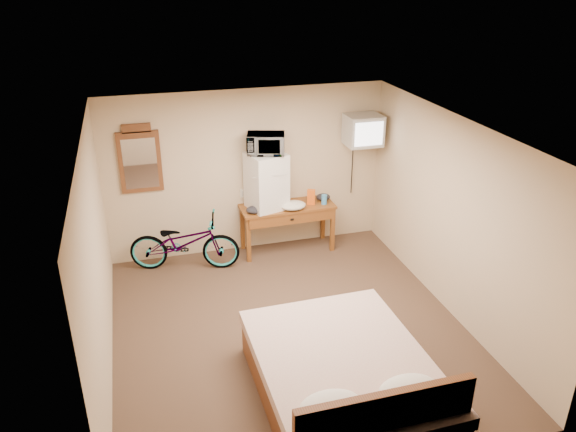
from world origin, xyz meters
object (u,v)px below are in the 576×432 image
object	(u,v)px
desk	(288,213)
bicycle	(184,242)
microwave	(266,144)
mini_fridge	(266,181)
blue_cup	(324,199)
wall_mirror	(140,160)
crt_television	(363,130)
bed	(345,380)

from	to	relation	value
desk	bicycle	bearing A→B (deg)	-175.81
microwave	desk	bearing A→B (deg)	6.60
mini_fridge	microwave	xyz separation A→B (m)	(0.00, 0.00, 0.57)
microwave	blue_cup	distance (m)	1.27
blue_cup	wall_mirror	size ratio (longest dim) A/B	0.15
crt_television	mini_fridge	bearing A→B (deg)	178.80
desk	mini_fridge	distance (m)	0.63
mini_fridge	bicycle	distance (m)	1.50
microwave	blue_cup	size ratio (longest dim) A/B	3.61
microwave	crt_television	distance (m)	1.49
bicycle	desk	bearing A→B (deg)	-71.83
wall_mirror	bed	bearing A→B (deg)	-64.66
mini_fridge	crt_television	bearing A→B (deg)	-1.20
desk	bed	size ratio (longest dim) A/B	0.64
blue_cup	bed	distance (m)	3.47
microwave	mini_fridge	bearing A→B (deg)	-107.51
crt_television	wall_mirror	world-z (taller)	wall_mirror
wall_mirror	bicycle	size ratio (longest dim) A/B	0.63
blue_cup	crt_television	distance (m)	1.19
wall_mirror	bed	size ratio (longest dim) A/B	0.45
desk	bicycle	distance (m)	1.62
microwave	wall_mirror	xyz separation A→B (m)	(-1.77, 0.22, -0.15)
bed	crt_television	bearing A→B (deg)	65.70
blue_cup	bicycle	distance (m)	2.19
bicycle	bed	distance (m)	3.48
desk	bed	distance (m)	3.40
mini_fridge	bed	bearing A→B (deg)	-90.72
microwave	wall_mirror	bearing A→B (deg)	-170.89
blue_cup	wall_mirror	distance (m)	2.77
bicycle	bed	xyz separation A→B (m)	(1.24, -3.25, -0.13)
bed	blue_cup	bearing A→B (deg)	74.51
microwave	wall_mirror	distance (m)	1.79
mini_fridge	blue_cup	size ratio (longest dim) A/B	5.74
blue_cup	crt_television	xyz separation A→B (m)	(0.61, 0.08, 1.02)
wall_mirror	bed	distance (m)	4.23
mini_fridge	wall_mirror	distance (m)	1.83
desk	bed	xyz separation A→B (m)	(-0.36, -3.37, -0.34)
blue_cup	crt_television	bearing A→B (deg)	7.73
crt_television	bicycle	xyz separation A→B (m)	(-2.77, -0.14, -1.42)
desk	blue_cup	xyz separation A→B (m)	(0.56, -0.06, 0.19)
mini_fridge	bed	size ratio (longest dim) A/B	0.38
blue_cup	mini_fridge	bearing A→B (deg)	172.53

